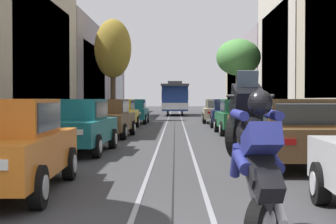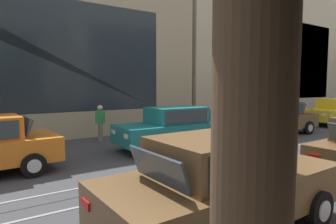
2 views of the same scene
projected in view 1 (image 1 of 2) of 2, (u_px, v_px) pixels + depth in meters
name	position (u px, v px, depth m)	size (l,w,h in m)	color
ground_plane	(175.00, 125.00, 31.28)	(168.21, 168.21, 0.00)	#38383A
trolley_track_rails	(175.00, 121.00, 36.00)	(1.14, 75.29, 0.01)	gray
building_facade_left	(35.00, 63.00, 34.61)	(5.78, 66.99, 9.49)	tan
building_facade_right	(307.00, 54.00, 35.45)	(5.21, 66.99, 10.91)	gray
parked_car_orange_near_left	(4.00, 145.00, 8.56)	(2.12, 4.41, 1.58)	orange
parked_car_teal_second_left	(76.00, 126.00, 14.96)	(2.11, 4.41, 1.58)	#196B70
parked_car_brown_mid_left	(107.00, 118.00, 21.09)	(2.13, 4.42, 1.58)	brown
parked_car_yellow_fourth_left	(118.00, 114.00, 27.14)	(2.06, 4.39, 1.58)	gold
parked_car_teal_fifth_left	(133.00, 111.00, 33.00)	(2.02, 4.37, 1.58)	#196B70
parked_car_brown_second_right	(291.00, 132.00, 11.94)	(2.06, 4.39, 1.58)	brown
parked_car_brown_mid_right	(262.00, 122.00, 17.23)	(2.08, 4.40, 1.58)	brown
parked_car_green_fourth_right	(239.00, 117.00, 22.88)	(2.03, 4.38, 1.58)	#1E6038
parked_car_navy_fifth_right	(227.00, 113.00, 28.92)	(2.14, 4.42, 1.58)	#19234C
parked_car_beige_sixth_right	(217.00, 111.00, 33.83)	(2.10, 4.40, 1.58)	#C1B28E
street_tree_kerb_left_second	(113.00, 49.00, 37.58)	(2.74, 2.34, 7.53)	#4C3826
street_tree_kerb_right_second	(238.00, 58.00, 38.23)	(3.34, 3.41, 6.12)	brown
cable_car_trolley	(175.00, 98.00, 50.01)	(2.58, 9.14, 3.28)	navy
motorcycle_with_rider	(254.00, 154.00, 5.39)	(0.52, 1.82, 1.90)	black
pedestrian_on_right_pavement	(55.00, 113.00, 26.62)	(0.55, 0.41, 1.56)	#282D38
pedestrian_crossing_far	(330.00, 120.00, 17.57)	(0.55, 0.29, 1.55)	#4C4233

